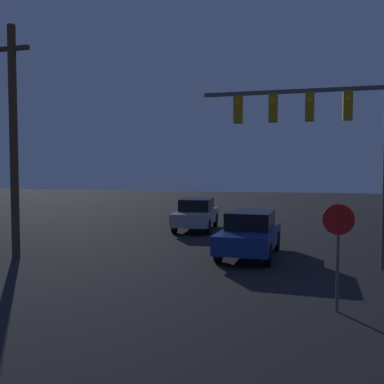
% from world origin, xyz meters
% --- Properties ---
extents(car_near, '(1.95, 4.46, 1.59)m').
position_xyz_m(car_near, '(1.99, 16.60, 0.83)').
color(car_near, navy).
rests_on(car_near, ground_plane).
extents(car_far, '(2.13, 4.53, 1.59)m').
position_xyz_m(car_far, '(-1.48, 22.53, 0.83)').
color(car_far, '#99999E').
rests_on(car_far, ground_plane).
extents(traffic_signal_mast, '(5.77, 0.30, 6.34)m').
position_xyz_m(traffic_signal_mast, '(4.43, 15.52, 4.46)').
color(traffic_signal_mast, '#4C4C51').
rests_on(traffic_signal_mast, ground_plane).
extents(stop_sign, '(0.67, 0.07, 2.35)m').
position_xyz_m(stop_sign, '(4.57, 11.04, 1.63)').
color(stop_sign, '#4C4C51').
rests_on(stop_sign, ground_plane).
extents(utility_pole, '(1.34, 0.28, 8.04)m').
position_xyz_m(utility_pole, '(-5.93, 14.22, 4.15)').
color(utility_pole, '#4C3823').
rests_on(utility_pole, ground_plane).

